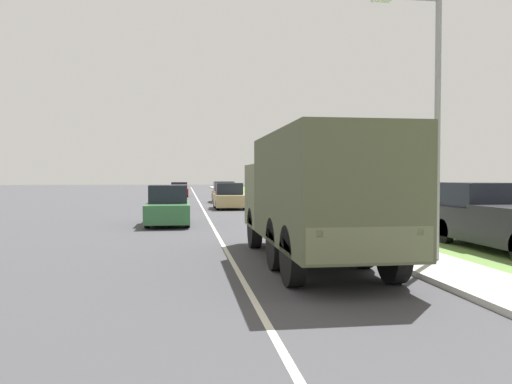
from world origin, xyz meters
TOP-DOWN VIEW (x-y plane):
  - ground_plane at (0.00, 40.00)m, footprint 180.00×180.00m
  - lane_centre_stripe at (0.00, 40.00)m, footprint 0.12×120.00m
  - sidewalk_right at (4.50, 40.00)m, footprint 1.80×120.00m
  - grass_strip_right at (8.90, 40.00)m, footprint 7.00×120.00m
  - military_truck at (1.88, 12.69)m, footprint 2.32×7.84m
  - car_nearest_ahead at (-1.87, 23.28)m, footprint 1.83×4.74m
  - car_second_ahead at (1.69, 33.39)m, footprint 1.89×3.99m
  - car_third_ahead at (1.99, 41.65)m, footprint 1.77×4.63m
  - car_fourth_ahead at (-1.72, 53.63)m, footprint 1.83×4.72m
  - pickup_truck at (7.81, 14.13)m, footprint 2.09×5.45m
  - lamp_post at (4.52, 12.21)m, footprint 1.69×0.24m

SIDE VIEW (x-z plane):
  - ground_plane at x=0.00m, z-range 0.00..0.00m
  - lane_centre_stripe at x=0.00m, z-range 0.00..0.00m
  - grass_strip_right at x=8.90m, z-range 0.00..0.02m
  - sidewalk_right at x=4.50m, z-range 0.00..0.12m
  - car_fourth_ahead at x=-1.72m, z-range -0.07..1.44m
  - car_second_ahead at x=1.69m, z-range -0.09..1.59m
  - car_third_ahead at x=1.99m, z-range -0.09..1.60m
  - car_nearest_ahead at x=-1.87m, z-range -0.10..1.63m
  - pickup_truck at x=7.81m, z-range -0.04..1.85m
  - military_truck at x=1.88m, z-range 0.17..3.23m
  - lamp_post at x=4.52m, z-range 0.77..7.05m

